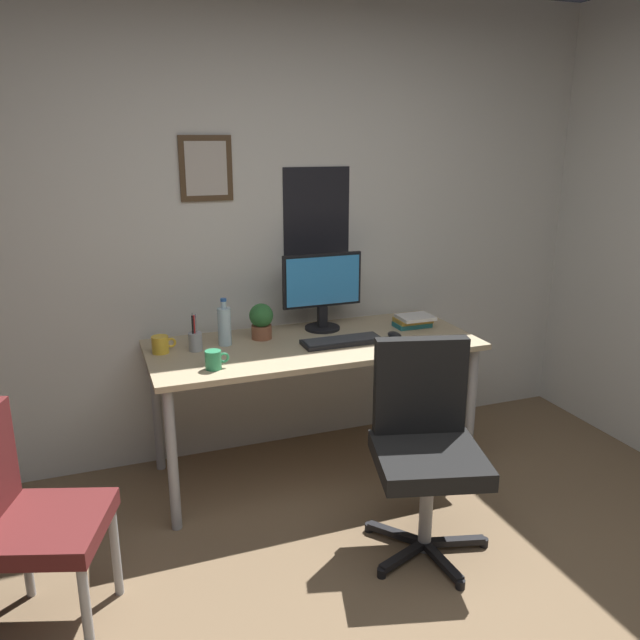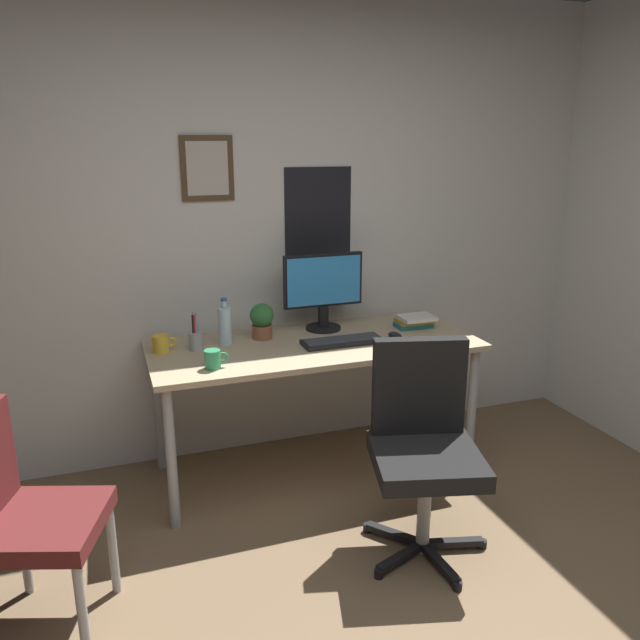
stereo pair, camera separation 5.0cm
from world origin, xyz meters
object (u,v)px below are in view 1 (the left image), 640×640
Objects in this scene: coffee_mug_near at (214,360)px; book_stack_left at (413,321)px; computer_mouse at (394,335)px; office_chair at (425,437)px; monitor at (322,288)px; water_bottle at (224,326)px; potted_plant at (261,320)px; keyboard at (342,341)px; coffee_mug_far at (161,345)px; pen_cup at (195,340)px; side_chair at (25,513)px.

book_stack_left is at bearing 13.04° from coffee_mug_near.
coffee_mug_near reaches higher than computer_mouse.
office_chair is 0.98m from book_stack_left.
office_chair is 0.77m from computer_mouse.
water_bottle is (-0.58, -0.09, -0.13)m from monitor.
water_bottle is at bearing -169.72° from potted_plant.
keyboard is 2.21× the size of potted_plant.
keyboard is 0.73m from coffee_mug_near.
computer_mouse is (0.31, -0.30, -0.22)m from monitor.
coffee_mug_far is (-1.02, 0.90, 0.27)m from office_chair.
book_stack_left is at bearing 38.18° from computer_mouse.
book_stack_left is (0.20, 0.16, 0.02)m from computer_mouse.
pen_cup reaches higher than office_chair.
office_chair is at bearing -81.76° from keyboard.
pen_cup is at bearing -8.74° from coffee_mug_far.
keyboard is at bearing 24.64° from side_chair.
book_stack_left is at bearing -6.20° from potted_plant.
monitor reaches higher than coffee_mug_near.
pen_cup is (-0.74, -0.13, -0.19)m from monitor.
keyboard is 0.77m from pen_cup.
side_chair is 1.52m from potted_plant.
monitor is 0.94m from coffee_mug_far.
pen_cup is at bearing 168.42° from keyboard.
office_chair is 3.76× the size of water_bottle.
book_stack_left is (1.42, -0.04, -0.01)m from coffee_mug_far.
water_bottle is (-0.59, 0.19, 0.09)m from keyboard.
coffee_mug_near is at bearing 34.33° from side_chair.
coffee_mug_far is 0.59× the size of book_stack_left.
pen_cup reaches higher than coffee_mug_near.
potted_plant is at bearing 148.40° from keyboard.
pen_cup is 1.25m from book_stack_left.
potted_plant is 0.89m from book_stack_left.
office_chair is 4.56× the size of book_stack_left.
monitor reaches higher than computer_mouse.
monitor is at bearing 164.01° from book_stack_left.
computer_mouse is (0.30, -0.02, 0.01)m from keyboard.
potted_plant is 0.38m from pen_cup.
side_chair is 7.09× the size of coffee_mug_far.
coffee_mug_near is at bearing -168.54° from keyboard.
potted_plant is (-0.48, 0.95, 0.33)m from office_chair.
side_chair is 4.38× the size of pen_cup.
water_bottle is 1.09m from book_stack_left.
book_stack_left is (1.25, -0.02, -0.02)m from pen_cup.
keyboard is (0.01, -0.28, -0.23)m from monitor.
side_chair reaches higher than book_stack_left.
side_chair is 4.49× the size of potted_plant.
coffee_mug_near is (0.81, 0.56, 0.30)m from side_chair.
monitor is 0.48m from computer_mouse.
office_chair is at bearing -83.71° from monitor.
office_chair is 1.25m from pen_cup.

